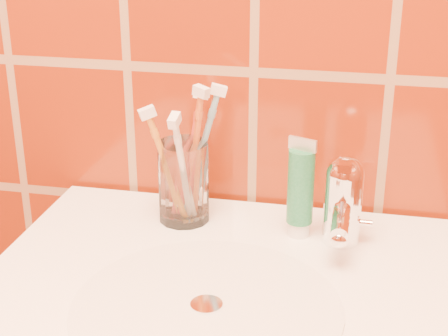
# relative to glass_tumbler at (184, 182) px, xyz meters

# --- Properties ---
(glass_tumbler) EXTENTS (0.08, 0.08, 0.11)m
(glass_tumbler) POSITION_rel_glass_tumbler_xyz_m (0.00, 0.00, 0.00)
(glass_tumbler) COLOR white
(glass_tumbler) RESTS_ON pedestal_sink
(toothpaste_tube) EXTENTS (0.04, 0.03, 0.14)m
(toothpaste_tube) POSITION_rel_glass_tumbler_xyz_m (0.16, -0.01, 0.01)
(toothpaste_tube) COLOR white
(toothpaste_tube) RESTS_ON pedestal_sink
(faucet) EXTENTS (0.05, 0.11, 0.12)m
(faucet) POSITION_rel_glass_tumbler_xyz_m (0.22, -0.03, 0.01)
(faucet) COLOR white
(faucet) RESTS_ON pedestal_sink
(toothbrush_0) EXTENTS (0.04, 0.13, 0.19)m
(toothbrush_0) POSITION_rel_glass_tumbler_xyz_m (0.01, -0.03, 0.03)
(toothbrush_0) COLOR silver
(toothbrush_0) RESTS_ON glass_tumbler
(toothbrush_1) EXTENTS (0.12, 0.11, 0.18)m
(toothbrush_1) POSITION_rel_glass_tumbler_xyz_m (-0.02, -0.02, 0.03)
(toothbrush_1) COLOR #C47C22
(toothbrush_1) RESTS_ON glass_tumbler
(toothbrush_2) EXTENTS (0.08, 0.07, 0.20)m
(toothbrush_2) POSITION_rel_glass_tumbler_xyz_m (0.02, 0.00, 0.04)
(toothbrush_2) COLOR #C55F22
(toothbrush_2) RESTS_ON glass_tumbler
(toothbrush_3) EXTENTS (0.10, 0.09, 0.20)m
(toothbrush_3) POSITION_rel_glass_tumbler_xyz_m (0.02, 0.01, 0.04)
(toothbrush_3) COLOR #76B2D2
(toothbrush_3) RESTS_ON glass_tumbler
(toothbrush_4) EXTENTS (0.09, 0.14, 0.19)m
(toothbrush_4) POSITION_rel_glass_tumbler_xyz_m (0.00, 0.03, 0.03)
(toothbrush_4) COLOR #A93324
(toothbrush_4) RESTS_ON glass_tumbler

